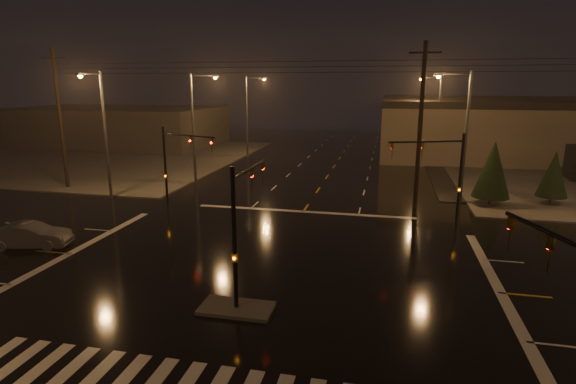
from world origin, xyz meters
name	(u,v)px	position (x,y,z in m)	size (l,w,h in m)	color
ground	(263,271)	(0.00, 0.00, 0.00)	(140.00, 140.00, 0.00)	black
sidewalk_nw	(99,157)	(-30.00, 30.00, 0.06)	(36.00, 36.00, 0.12)	#403E39
median_island	(236,308)	(0.00, -4.00, 0.07)	(3.00, 1.60, 0.15)	#403E39
stop_bar_far	(303,212)	(0.00, 11.00, 0.01)	(16.00, 0.50, 0.01)	beige
commercial_block	(117,126)	(-35.00, 42.00, 2.80)	(30.00, 18.00, 5.60)	#3E3A36
signal_mast_median	(241,216)	(0.00, -3.07, 3.75)	(0.25, 4.59, 6.00)	black
signal_mast_ne	(446,168)	(9.50, 10.14, 3.79)	(4.84, 1.86, 6.00)	black
signal_mast_nw	(175,158)	(-9.50, 10.14, 3.79)	(4.84, 1.86, 6.00)	black
streetlight_1	(196,121)	(-11.18, 18.00, 5.80)	(2.77, 0.32, 10.00)	#38383A
streetlight_2	(249,111)	(-11.18, 34.00, 5.80)	(2.77, 0.32, 10.00)	#38383A
streetlight_3	(462,128)	(11.18, 16.00, 5.80)	(2.77, 0.32, 10.00)	#38383A
streetlight_4	(436,113)	(11.18, 36.00, 5.80)	(2.77, 0.32, 10.00)	#38383A
streetlight_5	(102,127)	(-16.00, 11.18, 5.80)	(0.32, 2.77, 10.00)	#38383A
utility_pole_0	(60,119)	(-22.00, 14.00, 6.13)	(2.20, 0.32, 12.00)	black
utility_pole_1	(420,126)	(8.00, 14.00, 6.13)	(2.20, 0.32, 12.00)	black
conifer_0	(493,169)	(13.57, 15.67, 2.83)	(2.73, 2.73, 4.96)	black
conifer_1	(554,174)	(18.16, 16.88, 2.45)	(2.25, 2.25, 4.21)	black
car_parked	(575,173)	(23.69, 27.67, 0.73)	(1.71, 4.26, 1.45)	black
car_crossing	(30,235)	(-13.78, 0.39, 0.72)	(1.51, 4.34, 1.43)	#55565C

